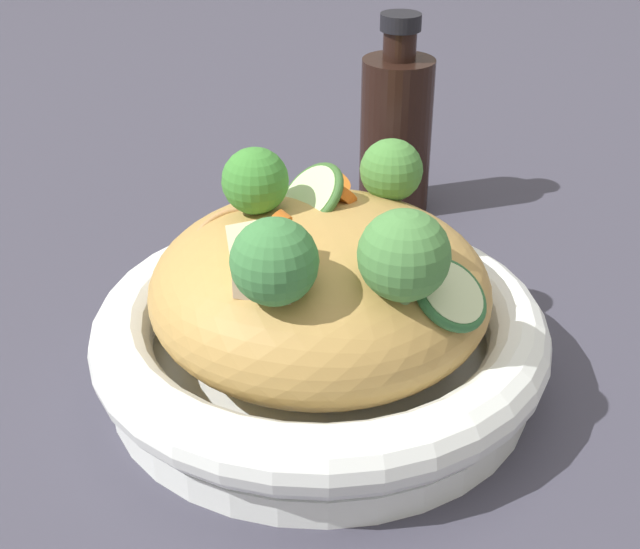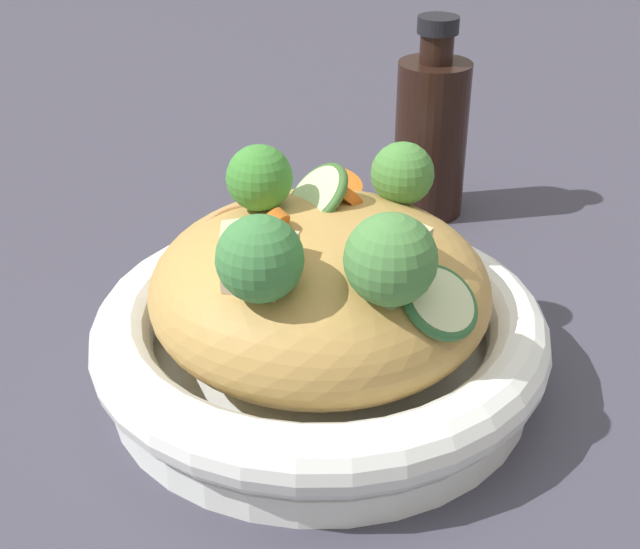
{
  "view_description": "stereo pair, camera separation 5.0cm",
  "coord_description": "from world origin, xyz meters",
  "views": [
    {
      "loc": [
        0.25,
        0.35,
        0.32
      ],
      "look_at": [
        0.0,
        0.0,
        0.07
      ],
      "focal_mm": 49.53,
      "sensor_mm": 36.0,
      "label": 1
    },
    {
      "loc": [
        0.21,
        0.38,
        0.32
      ],
      "look_at": [
        0.0,
        0.0,
        0.07
      ],
      "focal_mm": 49.53,
      "sensor_mm": 36.0,
      "label": 2
    }
  ],
  "objects": [
    {
      "name": "soy_sauce_bottle",
      "position": [
        -0.19,
        -0.16,
        0.07
      ],
      "size": [
        0.06,
        0.06,
        0.16
      ],
      "color": "black",
      "rests_on": "ground_plane"
    },
    {
      "name": "serving_bowl",
      "position": [
        0.0,
        0.0,
        0.03
      ],
      "size": [
        0.27,
        0.27,
        0.05
      ],
      "color": "white",
      "rests_on": "ground_plane"
    },
    {
      "name": "zucchini_slices",
      "position": [
        -0.0,
        0.02,
        0.1
      ],
      "size": [
        0.12,
        0.15,
        0.05
      ],
      "color": "beige",
      "rests_on": "serving_bowl"
    },
    {
      "name": "broccoli_florets",
      "position": [
        0.01,
        0.02,
        0.11
      ],
      "size": [
        0.18,
        0.15,
        0.06
      ],
      "color": "#8EAD6F",
      "rests_on": "serving_bowl"
    },
    {
      "name": "noodle_heap",
      "position": [
        0.0,
        -0.0,
        0.06
      ],
      "size": [
        0.19,
        0.19,
        0.09
      ],
      "color": "#B48A47",
      "rests_on": "serving_bowl"
    },
    {
      "name": "carrot_coins",
      "position": [
        -0.01,
        -0.02,
        0.1
      ],
      "size": [
        0.11,
        0.09,
        0.03
      ],
      "color": "orange",
      "rests_on": "serving_bowl"
    },
    {
      "name": "chicken_chunks",
      "position": [
        0.04,
        0.02,
        0.11
      ],
      "size": [
        0.11,
        0.07,
        0.03
      ],
      "color": "#C8BD87",
      "rests_on": "serving_bowl"
    },
    {
      "name": "ground_plane",
      "position": [
        0.0,
        0.0,
        0.0
      ],
      "size": [
        3.0,
        3.0,
        0.0
      ],
      "primitive_type": "plane",
      "color": "#3B3A47"
    }
  ]
}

